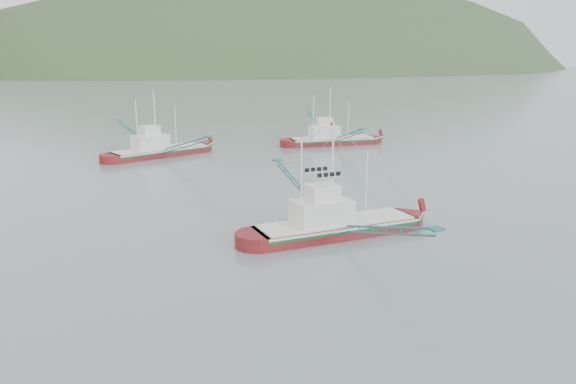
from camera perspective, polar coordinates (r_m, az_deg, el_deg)
ground at (r=41.46m, az=4.09°, el=-6.04°), size 1200.00×1200.00×0.00m
main_boat at (r=44.64m, az=4.72°, el=-2.65°), size 13.62×24.12×9.78m
bg_boat_far at (r=81.22m, az=-13.04°, el=4.80°), size 14.30×24.72×10.14m
bg_boat_right at (r=89.85m, az=4.43°, el=5.95°), size 14.03×24.17×9.94m
headland_right at (r=531.51m, az=0.17°, el=12.33°), size 684.00×432.00×306.00m
ridge_distant at (r=594.87m, az=-24.86°, el=11.24°), size 960.00×400.00×240.00m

